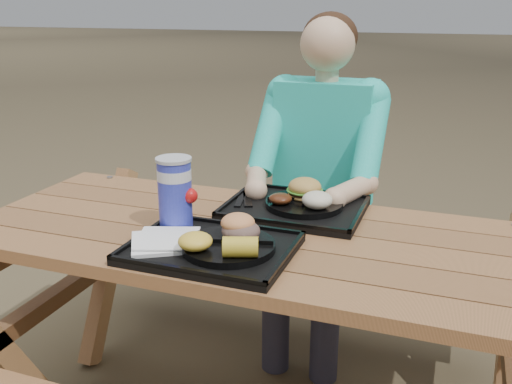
% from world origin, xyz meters
% --- Properties ---
extents(picnic_table, '(1.80, 1.49, 0.75)m').
position_xyz_m(picnic_table, '(0.00, 0.00, 0.38)').
color(picnic_table, '#999999').
rests_on(picnic_table, ground).
extents(tray_near, '(0.45, 0.35, 0.02)m').
position_xyz_m(tray_near, '(-0.07, -0.18, 0.76)').
color(tray_near, black).
rests_on(tray_near, picnic_table).
extents(tray_far, '(0.45, 0.35, 0.02)m').
position_xyz_m(tray_far, '(0.06, 0.21, 0.76)').
color(tray_far, black).
rests_on(tray_far, picnic_table).
extents(plate_near, '(0.26, 0.26, 0.02)m').
position_xyz_m(plate_near, '(-0.01, -0.19, 0.78)').
color(plate_near, black).
rests_on(plate_near, tray_near).
extents(plate_far, '(0.26, 0.26, 0.02)m').
position_xyz_m(plate_far, '(0.09, 0.22, 0.78)').
color(plate_far, black).
rests_on(plate_far, tray_far).
extents(napkin_stack, '(0.24, 0.24, 0.02)m').
position_xyz_m(napkin_stack, '(-0.20, -0.22, 0.78)').
color(napkin_stack, white).
rests_on(napkin_stack, tray_near).
extents(soda_cup, '(0.10, 0.10, 0.20)m').
position_xyz_m(soda_cup, '(-0.23, -0.08, 0.87)').
color(soda_cup, '#1721AD').
rests_on(soda_cup, tray_near).
extents(condiment_bbq, '(0.05, 0.05, 0.03)m').
position_xyz_m(condiment_bbq, '(-0.06, -0.06, 0.78)').
color(condiment_bbq, black).
rests_on(condiment_bbq, tray_near).
extents(condiment_mustard, '(0.05, 0.05, 0.03)m').
position_xyz_m(condiment_mustard, '(-0.01, -0.05, 0.79)').
color(condiment_mustard, '#FFB01C').
rests_on(condiment_mustard, tray_near).
extents(sandwich, '(0.10, 0.10, 0.11)m').
position_xyz_m(sandwich, '(0.01, -0.15, 0.84)').
color(sandwich, '#EA8F52').
rests_on(sandwich, plate_near).
extents(mac_cheese, '(0.09, 0.09, 0.05)m').
position_xyz_m(mac_cheese, '(-0.08, -0.26, 0.81)').
color(mac_cheese, yellow).
rests_on(mac_cheese, plate_near).
extents(corn_cob, '(0.12, 0.12, 0.05)m').
position_xyz_m(corn_cob, '(0.05, -0.26, 0.82)').
color(corn_cob, yellow).
rests_on(corn_cob, plate_near).
extents(cutlery_far, '(0.09, 0.16, 0.01)m').
position_xyz_m(cutlery_far, '(-0.11, 0.22, 0.77)').
color(cutlery_far, black).
rests_on(cutlery_far, tray_far).
extents(burger, '(0.11, 0.11, 0.10)m').
position_xyz_m(burger, '(0.08, 0.26, 0.84)').
color(burger, '#C59445').
rests_on(burger, plate_far).
extents(baked_beans, '(0.08, 0.08, 0.03)m').
position_xyz_m(baked_beans, '(0.02, 0.17, 0.81)').
color(baked_beans, '#4D220F').
rests_on(baked_beans, plate_far).
extents(potato_salad, '(0.10, 0.10, 0.05)m').
position_xyz_m(potato_salad, '(0.15, 0.17, 0.82)').
color(potato_salad, '#ECE5C8').
rests_on(potato_salad, plate_far).
extents(diner, '(0.48, 0.84, 1.28)m').
position_xyz_m(diner, '(0.04, 0.68, 0.64)').
color(diner, '#1B9DC3').
rests_on(diner, ground).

